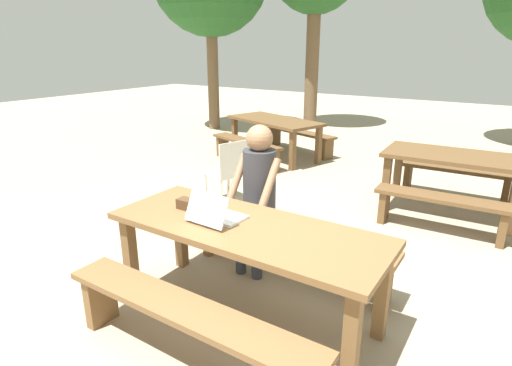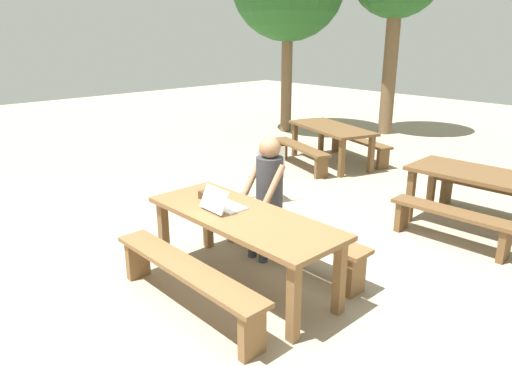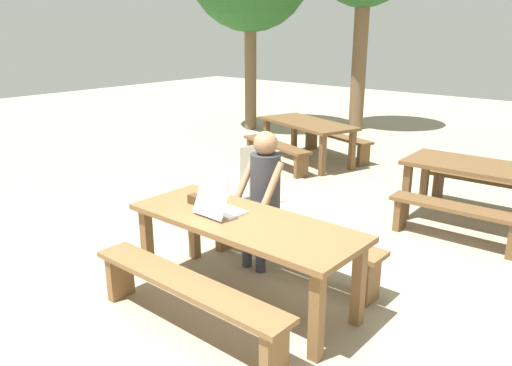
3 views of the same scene
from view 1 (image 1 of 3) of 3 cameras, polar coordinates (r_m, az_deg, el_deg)
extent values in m
plane|color=tan|center=(3.51, -1.30, -17.45)|extent=(30.00, 30.00, 0.00)
cube|color=brown|center=(3.13, -1.40, -6.23)|extent=(2.14, 0.81, 0.05)
cube|color=brown|center=(3.70, -16.81, -9.68)|extent=(0.09, 0.09, 0.73)
cube|color=brown|center=(2.73, 12.90, -20.51)|extent=(0.09, 0.09, 0.73)
cube|color=brown|center=(4.07, -10.29, -6.50)|extent=(0.09, 0.09, 0.73)
cube|color=brown|center=(3.21, 16.88, -14.32)|extent=(0.09, 0.09, 0.73)
cube|color=brown|center=(2.82, -9.64, -16.75)|extent=(1.97, 0.30, 0.05)
cube|color=brown|center=(3.52, -20.50, -14.52)|extent=(0.08, 0.24, 0.42)
cube|color=brown|center=(3.79, 4.56, -6.77)|extent=(1.97, 0.30, 0.05)
cube|color=brown|center=(4.34, -5.89, -6.85)|extent=(0.08, 0.24, 0.42)
cube|color=brown|center=(3.62, 17.15, -13.10)|extent=(0.08, 0.24, 0.42)
cube|color=white|center=(3.26, -4.70, -4.58)|extent=(0.37, 0.25, 0.02)
cube|color=white|center=(3.10, -6.77, -3.55)|extent=(0.36, 0.13, 0.22)
cube|color=#0F1933|center=(3.10, -6.69, -3.46)|extent=(0.33, 0.11, 0.20)
cube|color=#4C331E|center=(3.46, -9.59, -2.81)|extent=(0.13, 0.10, 0.08)
cylinder|color=#333847|center=(3.94, -2.10, -9.12)|extent=(0.10, 0.10, 0.47)
cylinder|color=#333847|center=(3.85, 0.13, -9.80)|extent=(0.10, 0.10, 0.47)
cube|color=#333847|center=(3.84, -0.27, -5.32)|extent=(0.28, 0.28, 0.12)
cylinder|color=#333338|center=(3.79, 0.47, -0.02)|extent=(0.30, 0.30, 0.62)
cylinder|color=#936B4C|center=(3.78, -2.52, 0.87)|extent=(0.07, 0.32, 0.41)
cylinder|color=#936B4C|center=(3.61, 1.90, -0.02)|extent=(0.07, 0.32, 0.41)
sphere|color=#936B4C|center=(3.68, 0.49, 6.15)|extent=(0.24, 0.24, 0.24)
cube|color=silver|center=(5.66, -4.31, 1.29)|extent=(0.55, 0.55, 0.02)
cube|color=silver|center=(5.43, -3.10, 3.22)|extent=(0.15, 0.42, 0.46)
cylinder|color=silver|center=(5.97, -3.81, 0.19)|extent=(0.04, 0.04, 0.39)
cylinder|color=silver|center=(5.77, -6.89, -0.56)|extent=(0.04, 0.04, 0.39)
cylinder|color=silver|center=(5.68, -1.59, -0.74)|extent=(0.04, 0.04, 0.39)
cylinder|color=silver|center=(5.47, -4.75, -1.56)|extent=(0.04, 0.04, 0.39)
cube|color=brown|center=(5.68, 25.47, 3.32)|extent=(1.65, 0.90, 0.05)
cube|color=brown|center=(5.58, 17.36, -0.11)|extent=(0.09, 0.09, 0.73)
cube|color=brown|center=(6.18, 18.82, 1.51)|extent=(0.09, 0.09, 0.73)
cube|color=brown|center=(5.13, 24.12, -1.91)|extent=(1.47, 0.36, 0.05)
cube|color=brown|center=(5.30, 17.11, -3.00)|extent=(0.09, 0.24, 0.39)
cube|color=brown|center=(5.19, 30.67, -5.31)|extent=(0.09, 0.24, 0.39)
cube|color=brown|center=(6.41, 25.73, 1.71)|extent=(1.47, 0.36, 0.05)
cube|color=brown|center=(6.54, 20.04, 0.75)|extent=(0.09, 0.24, 0.39)
cube|color=brown|center=(6.46, 30.97, -1.04)|extent=(0.09, 0.24, 0.39)
cube|color=brown|center=(7.87, 2.57, 8.53)|extent=(2.04, 1.38, 0.05)
cube|color=brown|center=(8.38, -2.93, 6.57)|extent=(0.11, 0.11, 0.69)
cube|color=brown|center=(7.13, 5.03, 4.42)|extent=(0.11, 0.11, 0.69)
cube|color=brown|center=(8.76, 0.49, 7.12)|extent=(0.11, 0.11, 0.69)
cube|color=brown|center=(7.58, 8.55, 5.13)|extent=(0.11, 0.11, 0.69)
cube|color=brown|center=(7.50, -1.39, 5.68)|extent=(1.69, 0.80, 0.05)
cube|color=brown|center=(8.13, -4.58, 5.08)|extent=(0.15, 0.25, 0.38)
cube|color=brown|center=(7.00, 2.33, 2.93)|extent=(0.15, 0.25, 0.38)
cube|color=brown|center=(8.38, 6.05, 6.94)|extent=(1.69, 0.80, 0.05)
cube|color=brown|center=(8.95, 2.65, 6.35)|extent=(0.15, 0.25, 0.38)
cube|color=brown|center=(7.94, 9.77, 4.54)|extent=(0.15, 0.25, 0.38)
cylinder|color=brown|center=(10.76, -5.91, 14.73)|extent=(0.27, 0.27, 2.77)
cylinder|color=brown|center=(11.11, 7.67, 15.84)|extent=(0.34, 0.34, 3.18)
camera|label=2|loc=(1.75, 141.85, -0.14)|focal=33.27mm
camera|label=3|loc=(1.30, 155.99, -3.01)|focal=35.29mm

